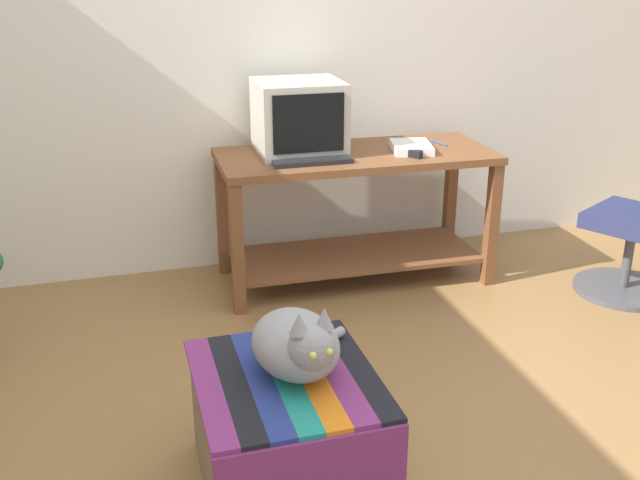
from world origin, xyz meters
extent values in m
plane|color=olive|center=(0.00, 0.00, 0.00)|extent=(14.00, 14.00, 0.00)
cube|color=silver|center=(0.00, 2.05, 1.30)|extent=(8.00, 0.10, 2.60)
cube|color=brown|center=(-0.35, 1.35, 0.34)|extent=(0.06, 0.06, 0.68)
cube|color=brown|center=(1.03, 1.32, 0.34)|extent=(0.06, 0.06, 0.68)
cube|color=brown|center=(1.04, 1.85, 0.34)|extent=(0.06, 0.06, 0.68)
cube|color=brown|center=(-0.34, 1.88, 0.34)|extent=(0.06, 0.06, 0.68)
cube|color=brown|center=(0.34, 1.60, 0.14)|extent=(1.35, 0.56, 0.02)
cube|color=brown|center=(0.34, 1.60, 0.70)|extent=(1.47, 0.65, 0.04)
cube|color=#BCB7A8|center=(0.06, 1.69, 0.73)|extent=(0.32, 0.29, 0.02)
cube|color=#BCB7A8|center=(0.06, 1.69, 0.91)|extent=(0.45, 0.42, 0.38)
cube|color=black|center=(0.05, 1.48, 0.92)|extent=(0.36, 0.02, 0.29)
cube|color=black|center=(0.06, 1.47, 0.73)|extent=(0.40, 0.15, 0.02)
cube|color=white|center=(0.64, 1.55, 0.74)|extent=(0.25, 0.30, 0.04)
cube|color=#7A664C|center=(-0.44, 0.01, 0.21)|extent=(0.55, 0.61, 0.41)
cube|color=#7A2D6B|center=(-0.69, 0.01, 0.42)|extent=(0.08, 0.66, 0.02)
cube|color=black|center=(-0.60, 0.01, 0.42)|extent=(0.08, 0.66, 0.02)
cube|color=navy|center=(-0.52, 0.01, 0.42)|extent=(0.08, 0.66, 0.02)
cube|color=#1E897A|center=(-0.44, 0.01, 0.42)|extent=(0.08, 0.66, 0.02)
cube|color=orange|center=(-0.35, 0.01, 0.42)|extent=(0.08, 0.66, 0.02)
cube|color=#7A2D6B|center=(-0.27, 0.01, 0.42)|extent=(0.08, 0.66, 0.02)
cube|color=black|center=(-0.19, 0.01, 0.42)|extent=(0.08, 0.66, 0.02)
ellipsoid|color=gray|center=(-0.40, 0.03, 0.53)|extent=(0.32, 0.39, 0.21)
sphere|color=gray|center=(-0.38, -0.10, 0.59)|extent=(0.15, 0.15, 0.15)
cylinder|color=gray|center=(-0.30, 0.14, 0.45)|extent=(0.25, 0.18, 0.04)
cone|color=gray|center=(-0.42, -0.11, 0.68)|extent=(0.06, 0.06, 0.07)
cone|color=gray|center=(-0.34, -0.10, 0.68)|extent=(0.06, 0.06, 0.07)
sphere|color=#C6D151|center=(-0.39, -0.17, 0.60)|extent=(0.02, 0.02, 0.02)
sphere|color=#C6D151|center=(-0.34, -0.16, 0.60)|extent=(0.02, 0.02, 0.02)
cylinder|color=#4C4C51|center=(1.68, 1.01, 0.01)|extent=(0.52, 0.52, 0.03)
cylinder|color=#4C4C51|center=(1.68, 1.01, 0.20)|extent=(0.05, 0.05, 0.34)
cube|color=navy|center=(1.68, 1.01, 0.41)|extent=(0.57, 0.57, 0.08)
cube|color=black|center=(0.59, 1.43, 0.74)|extent=(0.09, 0.11, 0.04)
cylinder|color=#2351B2|center=(0.84, 1.65, 0.73)|extent=(0.05, 0.14, 0.01)
camera|label=1|loc=(-0.91, -2.02, 1.71)|focal=41.59mm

